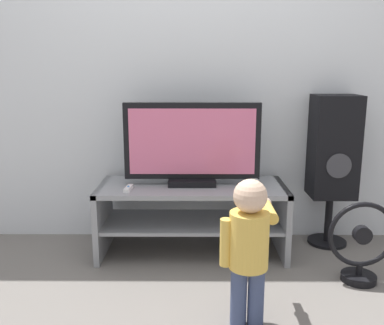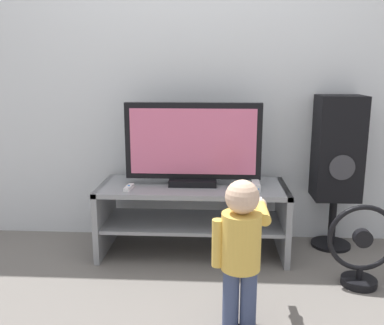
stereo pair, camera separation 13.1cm
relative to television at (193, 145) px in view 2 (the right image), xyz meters
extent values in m
plane|color=slate|center=(0.00, -0.27, -0.72)|extent=(16.00, 16.00, 0.00)
cube|color=silver|center=(0.00, 0.30, 0.58)|extent=(10.00, 0.06, 2.60)
cube|color=gray|center=(0.00, -0.02, -0.27)|extent=(1.21, 0.49, 0.03)
cube|color=gray|center=(0.00, -0.02, -0.51)|extent=(1.17, 0.45, 0.02)
cube|color=gray|center=(-0.59, -0.02, -0.49)|extent=(0.04, 0.49, 0.46)
cube|color=gray|center=(0.59, -0.02, -0.49)|extent=(0.04, 0.49, 0.46)
cube|color=black|center=(0.00, 0.00, -0.24)|extent=(0.30, 0.20, 0.04)
cube|color=black|center=(0.00, 0.00, 0.03)|extent=(0.87, 0.05, 0.49)
cube|color=#D8668C|center=(0.00, -0.03, 0.03)|extent=(0.80, 0.01, 0.42)
cube|color=white|center=(0.40, -0.09, -0.24)|extent=(0.05, 0.16, 0.04)
cube|color=#3F8CE5|center=(0.40, -0.17, -0.24)|extent=(0.03, 0.00, 0.01)
cube|color=white|center=(-0.39, -0.14, -0.25)|extent=(0.04, 0.13, 0.02)
cylinder|color=#337FD8|center=(-0.39, -0.14, -0.24)|extent=(0.01, 0.01, 0.00)
cylinder|color=#3F4C72|center=(0.22, -0.85, -0.57)|extent=(0.08, 0.08, 0.30)
cylinder|color=#3F4C72|center=(0.31, -0.85, -0.57)|extent=(0.08, 0.08, 0.30)
cylinder|color=#E5B74C|center=(0.27, -0.85, -0.29)|extent=(0.18, 0.18, 0.27)
sphere|color=beige|center=(0.27, -0.85, -0.08)|extent=(0.15, 0.15, 0.15)
cylinder|color=#E5B74C|center=(0.16, -0.85, -0.30)|extent=(0.06, 0.06, 0.23)
cylinder|color=#E5B74C|center=(0.37, -0.74, -0.19)|extent=(0.06, 0.23, 0.06)
sphere|color=beige|center=(0.37, -0.63, -0.19)|extent=(0.07, 0.07, 0.07)
cube|color=white|center=(0.37, -0.59, -0.19)|extent=(0.03, 0.13, 0.02)
cylinder|color=black|center=(0.95, 0.13, -0.71)|extent=(0.27, 0.27, 0.02)
cylinder|color=black|center=(0.95, 0.13, -0.55)|extent=(0.05, 0.05, 0.35)
cube|color=black|center=(0.95, 0.13, -0.03)|extent=(0.29, 0.25, 0.69)
cylinder|color=#38383D|center=(0.95, 0.00, -0.14)|extent=(0.16, 0.01, 0.16)
cylinder|color=black|center=(0.96, -0.42, -0.70)|extent=(0.20, 0.20, 0.04)
cylinder|color=black|center=(0.96, -0.42, -0.65)|extent=(0.04, 0.04, 0.06)
torus|color=black|center=(0.96, -0.42, -0.44)|extent=(0.39, 0.03, 0.39)
cylinder|color=black|center=(0.96, -0.42, -0.44)|extent=(0.10, 0.05, 0.10)
camera|label=1|loc=(0.02, -2.69, 0.48)|focal=40.00mm
camera|label=2|loc=(0.15, -2.69, 0.48)|focal=40.00mm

